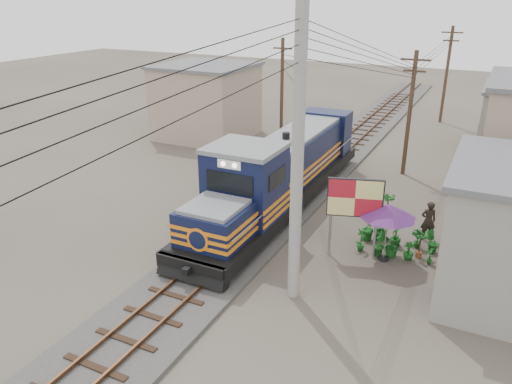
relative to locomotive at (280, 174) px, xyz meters
The scene contains 14 objects.
ground 6.59m from the locomotive, 90.00° to the right, with size 120.00×120.00×0.00m, color #473F35.
ballast 4.01m from the locomotive, 90.00° to the left, with size 3.60×70.00×0.16m, color #595651.
track 3.94m from the locomotive, 90.00° to the left, with size 1.15×70.00×0.12m.
locomotive is the anchor object (origin of this frame).
utility_pole_main 8.35m from the locomotive, 62.94° to the right, with size 0.40×0.40×10.00m.
wooden_pole_mid 9.08m from the locomotive, 59.53° to the left, with size 1.60×0.24×7.00m.
wooden_pole_far 22.28m from the locomotive, 77.50° to the left, with size 1.60×0.24×7.50m.
wooden_pole_left 12.82m from the locomotive, 113.23° to the left, with size 1.60×0.24×7.00m.
power_lines 6.21m from the locomotive, 93.78° to the left, with size 9.65×19.00×3.30m.
shophouse_left 13.92m from the locomotive, 136.03° to the left, with size 6.30×6.30×5.20m.
billboard 5.64m from the locomotive, 35.78° to the right, with size 2.09×0.74×3.32m.
market_umbrella 6.51m from the locomotive, 27.17° to the right, with size 2.76×2.76×2.39m.
vendor 7.09m from the locomotive, ahead, with size 0.64×0.42×1.76m, color black.
plant_nursery 6.21m from the locomotive, 18.58° to the right, with size 3.28×2.24×1.14m.
Camera 1 is at (8.90, -14.45, 9.88)m, focal length 35.00 mm.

